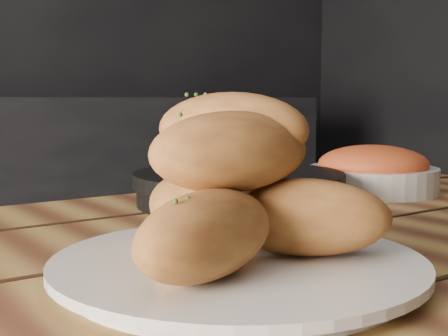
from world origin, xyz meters
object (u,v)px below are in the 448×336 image
bread_rolls (235,189)px  bowl (373,172)px  plate (238,268)px  skillet (240,187)px

bread_rolls → bowl: bearing=29.1°
bowl → bread_rolls: bearing=-150.9°
plate → bowl: 0.52m
plate → skillet: size_ratio=0.72×
plate → skillet: bearing=53.0°
skillet → bowl: 0.24m
skillet → plate: bearing=-127.0°
bread_rolls → bowl: size_ratio=1.29×
bread_rolls → skillet: bearing=52.6°
skillet → bowl: bowl is taller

